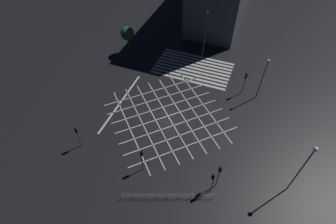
# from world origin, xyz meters

# --- Properties ---
(ground_plane) EXTENTS (200.00, 200.00, 0.00)m
(ground_plane) POSITION_xyz_m (0.00, 0.00, 0.00)
(ground_plane) COLOR black
(road_markings) EXTENTS (20.18, 26.28, 0.01)m
(road_markings) POSITION_xyz_m (0.33, -7.72, 0.00)
(road_markings) COLOR silver
(road_markings) RESTS_ON ground_plane
(traffic_light_nw_main) EXTENTS (0.39, 0.36, 3.79)m
(traffic_light_nw_main) POSITION_xyz_m (-8.92, 9.25, 2.71)
(traffic_light_nw_main) COLOR #424244
(traffic_light_nw_main) RESTS_ON ground_plane
(traffic_light_nw_cross) EXTENTS (0.36, 0.39, 4.12)m
(traffic_light_nw_cross) POSITION_xyz_m (-9.39, 8.29, 2.94)
(traffic_light_nw_cross) COLOR #424244
(traffic_light_nw_cross) RESTS_ON ground_plane
(traffic_light_median_north) EXTENTS (0.36, 0.39, 3.94)m
(traffic_light_median_north) POSITION_xyz_m (-0.30, 9.40, 2.81)
(traffic_light_median_north) COLOR #424244
(traffic_light_median_north) RESTS_ON ground_plane
(traffic_light_ne_main) EXTENTS (0.39, 0.36, 3.89)m
(traffic_light_ne_main) POSITION_xyz_m (8.89, 9.18, 2.78)
(traffic_light_ne_main) COLOR #424244
(traffic_light_ne_main) RESTS_ON ground_plane
(traffic_light_sw_cross) EXTENTS (0.36, 0.39, 4.17)m
(traffic_light_sw_cross) POSITION_xyz_m (-9.29, -8.87, 2.98)
(traffic_light_sw_cross) COLOR #424244
(traffic_light_sw_cross) RESTS_ON ground_plane
(street_lamp_east) EXTENTS (0.48, 0.48, 8.51)m
(street_lamp_east) POSITION_xyz_m (-17.44, 5.71, 5.78)
(street_lamp_east) COLOR #424244
(street_lamp_east) RESTS_ON ground_plane
(street_lamp_west) EXTENTS (0.47, 0.47, 9.08)m
(street_lamp_west) POSITION_xyz_m (-0.65, -16.16, 6.06)
(street_lamp_west) COLOR #424244
(street_lamp_west) RESTS_ON ground_plane
(street_lamp_far) EXTENTS (0.44, 0.44, 7.36)m
(street_lamp_far) POSITION_xyz_m (-11.65, -8.76, 4.90)
(street_lamp_far) COLOR #424244
(street_lamp_far) RESTS_ON ground_plane
(street_tree_near) EXTENTS (2.44, 2.44, 5.24)m
(street_tree_near) POSITION_xyz_m (12.75, -12.60, 3.95)
(street_tree_near) COLOR brown
(street_tree_near) RESTS_ON ground_plane
(pedestrian_railing) EXTENTS (9.95, 3.88, 1.05)m
(pedestrian_railing) POSITION_xyz_m (-4.61, 11.91, 0.67)
(pedestrian_railing) COLOR #9EA0A5
(pedestrian_railing) RESTS_ON ground_plane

